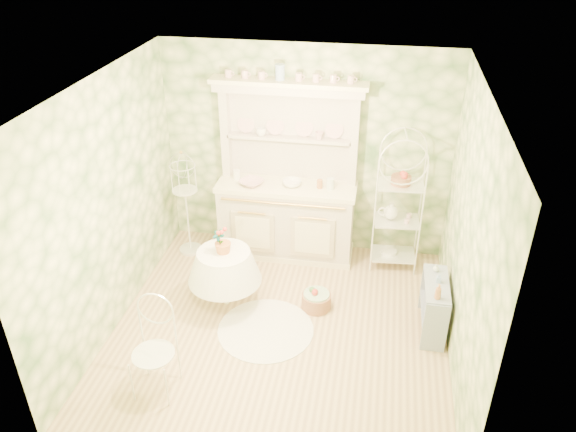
% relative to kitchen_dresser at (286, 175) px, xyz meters
% --- Properties ---
extents(floor, '(3.60, 3.60, 0.00)m').
position_rel_kitchen_dresser_xyz_m(floor, '(0.20, -1.52, -1.15)').
color(floor, '#D0B283').
rests_on(floor, ground).
extents(ceiling, '(3.60, 3.60, 0.00)m').
position_rel_kitchen_dresser_xyz_m(ceiling, '(0.20, -1.52, 1.56)').
color(ceiling, white).
rests_on(ceiling, floor).
extents(wall_left, '(3.60, 3.60, 0.00)m').
position_rel_kitchen_dresser_xyz_m(wall_left, '(-1.60, -1.52, 0.21)').
color(wall_left, '#F3F2BD').
rests_on(wall_left, floor).
extents(wall_right, '(3.60, 3.60, 0.00)m').
position_rel_kitchen_dresser_xyz_m(wall_right, '(2.00, -1.52, 0.21)').
color(wall_right, '#F3F2BD').
rests_on(wall_right, floor).
extents(wall_back, '(3.60, 3.60, 0.00)m').
position_rel_kitchen_dresser_xyz_m(wall_back, '(0.20, 0.28, 0.21)').
color(wall_back, '#F3F2BD').
rests_on(wall_back, floor).
extents(wall_front, '(3.60, 3.60, 0.00)m').
position_rel_kitchen_dresser_xyz_m(wall_front, '(0.20, -3.32, 0.21)').
color(wall_front, '#F3F2BD').
rests_on(wall_front, floor).
extents(kitchen_dresser, '(1.87, 0.61, 2.29)m').
position_rel_kitchen_dresser_xyz_m(kitchen_dresser, '(0.00, 0.00, 0.00)').
color(kitchen_dresser, silver).
rests_on(kitchen_dresser, floor).
extents(bakers_rack, '(0.60, 0.45, 1.82)m').
position_rel_kitchen_dresser_xyz_m(bakers_rack, '(1.39, -0.04, -0.24)').
color(bakers_rack, white).
rests_on(bakers_rack, floor).
extents(side_shelf, '(0.30, 0.74, 0.63)m').
position_rel_kitchen_dresser_xyz_m(side_shelf, '(1.83, -1.23, -0.83)').
color(side_shelf, '#95A0BB').
rests_on(side_shelf, floor).
extents(round_table, '(0.60, 0.60, 0.63)m').
position_rel_kitchen_dresser_xyz_m(round_table, '(-0.50, -1.19, -0.83)').
color(round_table, white).
rests_on(round_table, floor).
extents(cafe_chair, '(0.38, 0.38, 0.84)m').
position_rel_kitchen_dresser_xyz_m(cafe_chair, '(-0.80, -2.58, -0.72)').
color(cafe_chair, white).
rests_on(cafe_chair, floor).
extents(birdcage_stand, '(0.39, 0.39, 1.55)m').
position_rel_kitchen_dresser_xyz_m(birdcage_stand, '(-1.28, -0.18, -0.37)').
color(birdcage_stand, white).
rests_on(birdcage_stand, floor).
extents(floor_basket, '(0.36, 0.36, 0.22)m').
position_rel_kitchen_dresser_xyz_m(floor_basket, '(0.54, -1.08, -1.03)').
color(floor_basket, '#A76E4E').
rests_on(floor_basket, floor).
extents(lace_rug, '(1.34, 1.34, 0.01)m').
position_rel_kitchen_dresser_xyz_m(lace_rug, '(0.05, -1.57, -1.14)').
color(lace_rug, white).
rests_on(lace_rug, floor).
extents(bowl_floral, '(0.38, 0.38, 0.07)m').
position_rel_kitchen_dresser_xyz_m(bowl_floral, '(-0.43, -0.09, -0.13)').
color(bowl_floral, white).
rests_on(bowl_floral, kitchen_dresser).
extents(bowl_white, '(0.24, 0.24, 0.08)m').
position_rel_kitchen_dresser_xyz_m(bowl_white, '(0.07, -0.02, -0.13)').
color(bowl_white, white).
rests_on(bowl_white, kitchen_dresser).
extents(cup_left, '(0.14, 0.14, 0.10)m').
position_rel_kitchen_dresser_xyz_m(cup_left, '(-0.34, 0.15, 0.47)').
color(cup_left, white).
rests_on(cup_left, kitchen_dresser).
extents(cup_right, '(0.11, 0.11, 0.09)m').
position_rel_kitchen_dresser_xyz_m(cup_right, '(0.38, 0.16, 0.47)').
color(cup_right, white).
rests_on(cup_right, kitchen_dresser).
extents(potted_geranium, '(0.18, 0.15, 0.28)m').
position_rel_kitchen_dresser_xyz_m(potted_geranium, '(-0.54, -1.19, -0.30)').
color(potted_geranium, '#3F7238').
rests_on(potted_geranium, round_table).
extents(bottle_amber, '(0.09, 0.09, 0.17)m').
position_rel_kitchen_dresser_xyz_m(bottle_amber, '(1.81, -1.49, -0.46)').
color(bottle_amber, '#B2713E').
rests_on(bottle_amber, side_shelf).
extents(bottle_blue, '(0.05, 0.05, 0.10)m').
position_rel_kitchen_dresser_xyz_m(bottle_blue, '(1.84, -1.20, -0.49)').
color(bottle_blue, '#90B0DE').
rests_on(bottle_blue, side_shelf).
extents(bottle_glass, '(0.08, 0.08, 0.09)m').
position_rel_kitchen_dresser_xyz_m(bottle_glass, '(1.82, -1.01, -0.50)').
color(bottle_glass, silver).
rests_on(bottle_glass, side_shelf).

